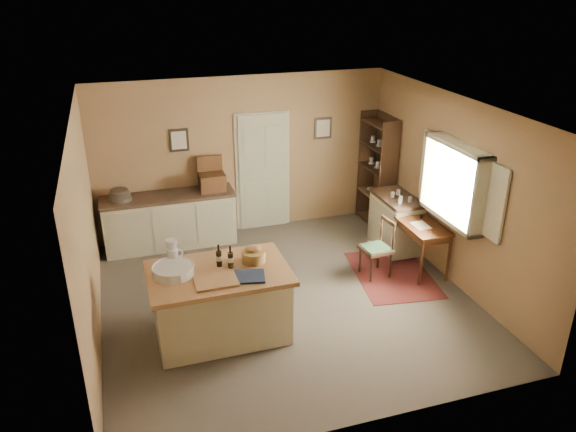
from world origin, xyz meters
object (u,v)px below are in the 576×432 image
sideboard (170,219)px  right_cabinet (395,222)px  shelving_unit (379,171)px  writing_desk (423,231)px  work_island (220,301)px  desk_chair (376,249)px

sideboard → right_cabinet: size_ratio=2.18×
shelving_unit → right_cabinet: bearing=-98.8°
writing_desk → right_cabinet: 0.87m
right_cabinet → shelving_unit: bearing=81.2°
work_island → sideboard: size_ratio=0.80×
sideboard → shelving_unit: bearing=-3.1°
right_cabinet → writing_desk: bearing=-90.0°
desk_chair → right_cabinet: size_ratio=0.88×
work_island → writing_desk: size_ratio=1.96×
work_island → shelving_unit: bearing=36.6°
work_island → shelving_unit: (3.39, 2.54, 0.51)m
writing_desk → sideboard: bearing=150.0°
work_island → sideboard: work_island is taller
sideboard → shelving_unit: (3.67, -0.20, 0.51)m
work_island → right_cabinet: 3.59m
sideboard → desk_chair: size_ratio=2.47×
writing_desk → desk_chair: bearing=173.9°
sideboard → writing_desk: size_ratio=2.46×
right_cabinet → shelving_unit: shelving_unit is taller
writing_desk → shelving_unit: size_ratio=0.44×
shelving_unit → desk_chair: bearing=-116.5°
desk_chair → shelving_unit: bearing=57.4°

